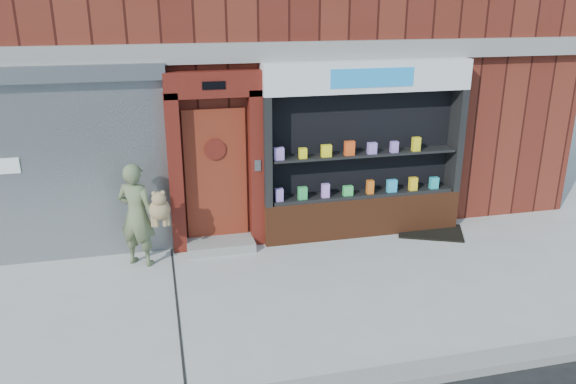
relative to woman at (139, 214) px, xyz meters
name	(u,v)px	position (x,y,z in m)	size (l,w,h in m)	color
ground	(289,293)	(1.99, -1.46, -0.83)	(80.00, 80.00, 0.00)	#9E9E99
shutter_bay	(66,154)	(-1.01, 0.47, 0.89)	(3.10, 0.30, 3.04)	gray
red_door_bay	(216,162)	(1.24, 0.41, 0.63)	(1.52, 0.58, 2.90)	#4C120D
pharmacy_bay	(364,158)	(3.74, 0.36, 0.54)	(3.50, 0.41, 3.00)	#5F2D16
woman	(139,214)	(0.00, 0.00, 0.00)	(0.87, 0.64, 1.63)	#5C6844
doormat	(430,231)	(4.96, 0.09, -0.82)	(1.11, 0.77, 0.03)	black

